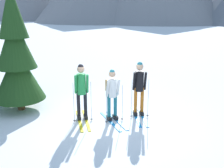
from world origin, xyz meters
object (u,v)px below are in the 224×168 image
at_px(skier_in_white, 112,92).
at_px(pine_tree_near, 18,56).
at_px(skier_in_black, 139,86).
at_px(pine_tree_far, 16,55).
at_px(skier_in_green, 81,89).

bearing_deg(skier_in_white, pine_tree_near, 144.92).
height_order(skier_in_black, pine_tree_far, pine_tree_far).
distance_m(skier_in_green, pine_tree_near, 4.33).
bearing_deg(pine_tree_far, skier_in_black, -4.59).
xyz_separation_m(skier_in_white, skier_in_black, (0.87, 0.40, 0.08)).
bearing_deg(pine_tree_near, skier_in_black, -26.56).
distance_m(skier_in_white, skier_in_black, 0.96).
relative_size(skier_in_black, pine_tree_far, 0.43).
xyz_separation_m(skier_in_green, skier_in_black, (1.83, 0.41, -0.02)).
bearing_deg(skier_in_white, skier_in_green, -179.55).
xyz_separation_m(skier_in_white, pine_tree_near, (-4.13, 2.90, 0.61)).
bearing_deg(skier_in_green, skier_in_black, 12.64).
height_order(skier_in_green, skier_in_white, skier_in_green).
xyz_separation_m(skier_in_green, pine_tree_far, (-2.31, 0.74, 0.91)).
relative_size(skier_in_white, pine_tree_far, 0.39).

